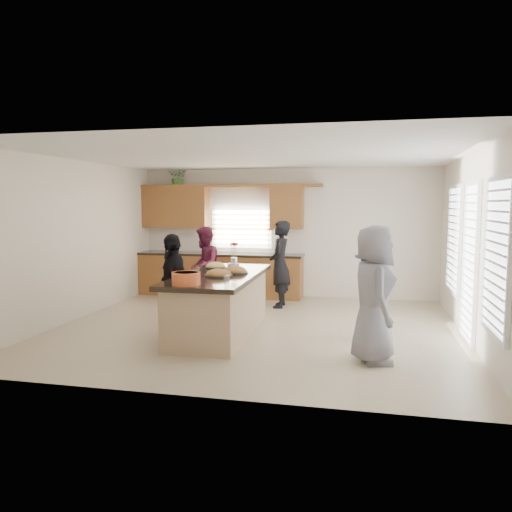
% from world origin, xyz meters
% --- Properties ---
extents(floor, '(6.50, 6.50, 0.00)m').
position_xyz_m(floor, '(0.00, 0.00, 0.00)').
color(floor, tan).
rests_on(floor, ground).
extents(room_shell, '(6.52, 6.02, 2.81)m').
position_xyz_m(room_shell, '(0.00, 0.00, 1.90)').
color(room_shell, silver).
rests_on(room_shell, ground).
extents(back_cabinetry, '(4.08, 0.66, 2.46)m').
position_xyz_m(back_cabinetry, '(-1.47, 2.73, 0.91)').
color(back_cabinetry, brown).
rests_on(back_cabinetry, ground).
extents(right_wall_glazing, '(0.06, 4.00, 2.25)m').
position_xyz_m(right_wall_glazing, '(3.22, -0.13, 1.34)').
color(right_wall_glazing, white).
rests_on(right_wall_glazing, ground).
extents(island, '(1.19, 2.72, 0.95)m').
position_xyz_m(island, '(-0.49, -0.46, 0.45)').
color(island, tan).
rests_on(island, ground).
extents(platter_front, '(0.43, 0.43, 0.17)m').
position_xyz_m(platter_front, '(-0.42, -0.72, 0.98)').
color(platter_front, black).
rests_on(platter_front, island).
extents(platter_mid, '(0.43, 0.43, 0.17)m').
position_xyz_m(platter_mid, '(-0.28, -0.34, 0.98)').
color(platter_mid, black).
rests_on(platter_mid, island).
extents(platter_back, '(0.37, 0.37, 0.15)m').
position_xyz_m(platter_back, '(-0.76, 0.20, 0.98)').
color(platter_back, black).
rests_on(platter_back, island).
extents(salad_bowl, '(0.38, 0.38, 0.17)m').
position_xyz_m(salad_bowl, '(-0.62, -1.56, 1.04)').
color(salad_bowl, '#D45626').
rests_on(salad_bowl, island).
extents(clear_cup, '(0.09, 0.09, 0.10)m').
position_xyz_m(clear_cup, '(-0.14, -1.28, 1.00)').
color(clear_cup, white).
rests_on(clear_cup, island).
extents(plate_stack, '(0.21, 0.21, 0.05)m').
position_xyz_m(plate_stack, '(-0.53, 0.52, 0.97)').
color(plate_stack, '#A284C0').
rests_on(plate_stack, island).
extents(flower_vase, '(0.14, 0.14, 0.41)m').
position_xyz_m(flower_vase, '(-0.53, 0.59, 1.17)').
color(flower_vase, silver).
rests_on(flower_vase, island).
extents(potted_plant, '(0.44, 0.38, 0.47)m').
position_xyz_m(potted_plant, '(-2.42, 2.82, 2.63)').
color(potted_plant, '#3D752E').
rests_on(potted_plant, back_cabinetry).
extents(woman_left_back, '(0.46, 0.66, 1.71)m').
position_xyz_m(woman_left_back, '(0.09, 1.75, 0.85)').
color(woman_left_back, black).
rests_on(woman_left_back, ground).
extents(woman_left_mid, '(0.73, 0.86, 1.58)m').
position_xyz_m(woman_left_mid, '(-1.46, 1.70, 0.79)').
color(woman_left_mid, '#5A1B33').
rests_on(woman_left_mid, ground).
extents(woman_left_front, '(0.90, 0.96, 1.59)m').
position_xyz_m(woman_left_front, '(-1.12, -0.81, 0.79)').
color(woman_left_front, black).
rests_on(woman_left_front, ground).
extents(woman_right_back, '(0.67, 1.01, 1.45)m').
position_xyz_m(woman_right_back, '(1.83, -0.35, 0.73)').
color(woman_right_back, navy).
rests_on(woman_right_back, ground).
extents(woman_right_front, '(0.73, 0.96, 1.77)m').
position_xyz_m(woman_right_front, '(1.84, -1.38, 0.89)').
color(woman_right_front, slate).
rests_on(woman_right_front, ground).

